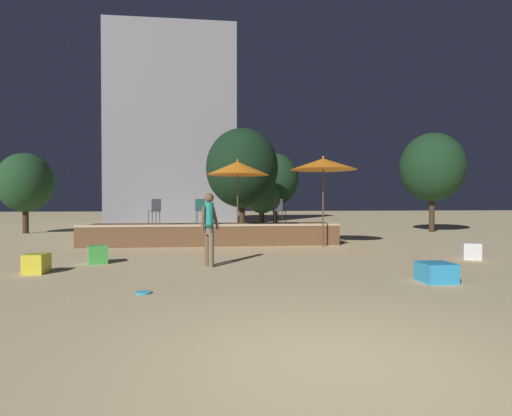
% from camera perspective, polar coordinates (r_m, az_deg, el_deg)
% --- Properties ---
extents(ground_plane, '(120.00, 120.00, 0.00)m').
position_cam_1_polar(ground_plane, '(4.38, 11.18, -20.64)').
color(ground_plane, '#D1B784').
extents(wooden_deck, '(9.30, 2.57, 0.80)m').
position_cam_1_polar(wooden_deck, '(15.41, -6.37, -3.67)').
color(wooden_deck, brown).
rests_on(wooden_deck, ground).
extents(patio_umbrella_0, '(2.35, 2.35, 3.20)m').
position_cam_1_polar(patio_umbrella_0, '(14.34, 9.58, 6.19)').
color(patio_umbrella_0, brown).
rests_on(patio_umbrella_0, ground).
extents(patio_umbrella_1, '(2.23, 2.23, 3.10)m').
position_cam_1_polar(patio_umbrella_1, '(14.24, -2.65, 5.68)').
color(patio_umbrella_1, brown).
rests_on(patio_umbrella_1, ground).
extents(cube_seat_0, '(0.62, 0.62, 0.39)m').
position_cam_1_polar(cube_seat_0, '(8.82, 24.34, -8.36)').
color(cube_seat_0, '#2D9EDB').
rests_on(cube_seat_0, ground).
extents(cube_seat_1, '(0.59, 0.59, 0.46)m').
position_cam_1_polar(cube_seat_1, '(11.14, -21.69, -6.20)').
color(cube_seat_1, '#4CC651').
rests_on(cube_seat_1, ground).
extents(cube_seat_2, '(0.58, 0.58, 0.46)m').
position_cam_1_polar(cube_seat_2, '(12.61, 28.31, -5.43)').
color(cube_seat_2, white).
rests_on(cube_seat_2, ground).
extents(cube_seat_3, '(0.49, 0.49, 0.44)m').
position_cam_1_polar(cube_seat_3, '(10.23, -28.87, -6.97)').
color(cube_seat_3, yellow).
rests_on(cube_seat_3, ground).
extents(person_0, '(0.49, 0.36, 1.81)m').
position_cam_1_polar(person_0, '(9.86, -6.70, -2.56)').
color(person_0, '#72664C').
rests_on(person_0, ground).
extents(bistro_chair_0, '(0.41, 0.41, 0.90)m').
position_cam_1_polar(bistro_chair_0, '(15.17, -7.95, -0.05)').
color(bistro_chair_0, '#1E4C47').
rests_on(bistro_chair_0, wooden_deck).
extents(bistro_chair_1, '(0.43, 0.43, 0.90)m').
position_cam_1_polar(bistro_chair_1, '(15.15, -14.20, -0.07)').
color(bistro_chair_1, '#2D3338').
rests_on(bistro_chair_1, wooden_deck).
extents(bistro_chair_2, '(0.47, 0.48, 0.90)m').
position_cam_1_polar(bistro_chair_2, '(14.81, 3.34, -0.06)').
color(bistro_chair_2, '#2D3338').
rests_on(bistro_chair_2, wooden_deck).
extents(frisbee_disc, '(0.26, 0.26, 0.03)m').
position_cam_1_polar(frisbee_disc, '(7.38, -15.79, -11.54)').
color(frisbee_disc, '#33B2D8').
rests_on(frisbee_disc, ground).
extents(background_tree_0, '(3.24, 3.24, 5.16)m').
position_cam_1_polar(background_tree_0, '(22.81, 23.86, 5.33)').
color(background_tree_0, '#3D2B1C').
rests_on(background_tree_0, ground).
extents(background_tree_1, '(2.65, 2.65, 4.00)m').
position_cam_1_polar(background_tree_1, '(22.97, -30.09, 3.16)').
color(background_tree_1, '#3D2B1C').
rests_on(background_tree_1, ground).
extents(background_tree_2, '(2.89, 2.89, 4.55)m').
position_cam_1_polar(background_tree_2, '(24.61, 2.76, 4.11)').
color(background_tree_2, '#3D2B1C').
rests_on(background_tree_2, ground).
extents(background_tree_3, '(1.86, 1.86, 2.98)m').
position_cam_1_polar(background_tree_3, '(21.94, 0.81, 1.86)').
color(background_tree_3, '#3D2B1C').
rests_on(background_tree_3, ground).
extents(background_tree_4, '(3.51, 3.51, 5.15)m').
position_cam_1_polar(background_tree_4, '(19.51, -2.00, 5.70)').
color(background_tree_4, '#3D2B1C').
rests_on(background_tree_4, ground).
extents(distant_building, '(8.78, 3.11, 13.65)m').
position_cam_1_polar(distant_building, '(29.01, -11.82, 11.32)').
color(distant_building, gray).
rests_on(distant_building, ground).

